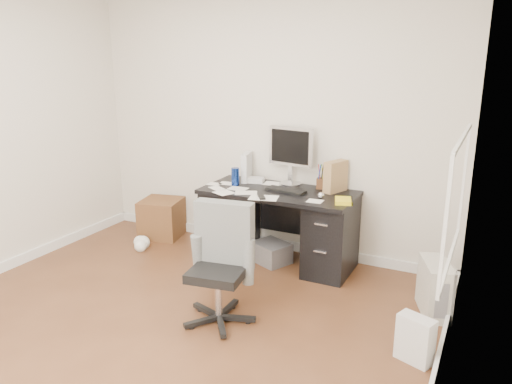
% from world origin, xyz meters
% --- Properties ---
extents(ground, '(4.00, 4.00, 0.00)m').
position_xyz_m(ground, '(0.00, 0.00, 0.00)').
color(ground, '#4E2C19').
rests_on(ground, ground).
extents(room_shell, '(4.02, 4.02, 2.71)m').
position_xyz_m(room_shell, '(0.03, 0.03, 1.66)').
color(room_shell, beige).
rests_on(room_shell, ground).
extents(desk, '(1.50, 0.70, 0.75)m').
position_xyz_m(desk, '(0.30, 1.65, 0.40)').
color(desk, black).
rests_on(desk, ground).
extents(loose_papers, '(1.10, 0.60, 0.00)m').
position_xyz_m(loose_papers, '(0.10, 1.60, 0.75)').
color(loose_papers, white).
rests_on(loose_papers, desk).
extents(lcd_monitor, '(0.51, 0.33, 0.60)m').
position_xyz_m(lcd_monitor, '(0.32, 1.90, 1.05)').
color(lcd_monitor, silver).
rests_on(lcd_monitor, desk).
extents(keyboard, '(0.42, 0.20, 0.02)m').
position_xyz_m(keyboard, '(0.38, 1.65, 0.76)').
color(keyboard, black).
rests_on(keyboard, desk).
extents(computer_mouse, '(0.07, 0.07, 0.06)m').
position_xyz_m(computer_mouse, '(0.76, 1.56, 0.78)').
color(computer_mouse, silver).
rests_on(computer_mouse, desk).
extents(travel_mug, '(0.09, 0.09, 0.18)m').
position_xyz_m(travel_mug, '(-0.17, 1.63, 0.84)').
color(travel_mug, navy).
rests_on(travel_mug, desk).
extents(white_binder, '(0.17, 0.28, 0.30)m').
position_xyz_m(white_binder, '(-0.16, 1.85, 0.90)').
color(white_binder, silver).
rests_on(white_binder, desk).
extents(magazine_file, '(0.21, 0.29, 0.30)m').
position_xyz_m(magazine_file, '(0.81, 1.85, 0.90)').
color(magazine_file, '#9E7F4C').
rests_on(magazine_file, desk).
extents(pen_cup, '(0.12, 0.12, 0.25)m').
position_xyz_m(pen_cup, '(0.64, 1.90, 0.87)').
color(pen_cup, '#542918').
rests_on(pen_cup, desk).
extents(yellow_book, '(0.21, 0.23, 0.03)m').
position_xyz_m(yellow_book, '(0.99, 1.53, 0.77)').
color(yellow_book, yellow).
rests_on(yellow_book, desk).
extents(paper_remote, '(0.31, 0.27, 0.02)m').
position_xyz_m(paper_remote, '(0.28, 1.35, 0.76)').
color(paper_remote, white).
rests_on(paper_remote, desk).
extents(office_chair, '(0.61, 0.61, 0.94)m').
position_xyz_m(office_chair, '(0.36, 0.37, 0.47)').
color(office_chair, '#515452').
rests_on(office_chair, ground).
extents(pc_tower, '(0.34, 0.48, 0.44)m').
position_xyz_m(pc_tower, '(1.85, 1.27, 0.22)').
color(pc_tower, '#ADAA9C').
rests_on(pc_tower, ground).
extents(shopping_bag, '(0.29, 0.25, 0.33)m').
position_xyz_m(shopping_bag, '(1.83, 0.51, 0.17)').
color(shopping_bag, silver).
rests_on(shopping_bag, ground).
extents(wicker_basket, '(0.52, 0.52, 0.43)m').
position_xyz_m(wicker_basket, '(-1.20, 1.73, 0.22)').
color(wicker_basket, '#472C15').
rests_on(wicker_basket, ground).
extents(desk_printer, '(0.44, 0.40, 0.20)m').
position_xyz_m(desk_printer, '(0.24, 1.61, 0.10)').
color(desk_printer, slate).
rests_on(desk_printer, ground).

